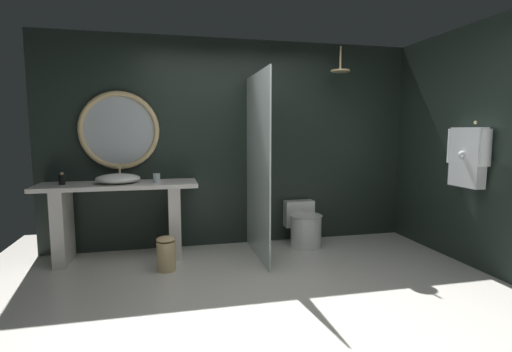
{
  "coord_description": "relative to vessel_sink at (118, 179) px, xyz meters",
  "views": [
    {
      "loc": [
        -0.88,
        -3.0,
        1.47
      ],
      "look_at": [
        -0.01,
        0.76,
        1.01
      ],
      "focal_mm": 26.99,
      "sensor_mm": 36.0,
      "label": 1
    }
  ],
  "objects": [
    {
      "name": "rain_shower_head",
      "position": [
        2.67,
        0.02,
        1.29
      ],
      "size": [
        0.24,
        0.24,
        0.31
      ],
      "color": "#D6B77F"
    },
    {
      "name": "ground_plane",
      "position": [
        1.43,
        -1.51,
        -0.93
      ],
      "size": [
        5.76,
        5.76,
        0.0
      ],
      "primitive_type": "plane",
      "color": "silver"
    },
    {
      "name": "vanity_counter",
      "position": [
        0.0,
        0.03,
        -0.39
      ],
      "size": [
        1.74,
        0.57,
        0.88
      ],
      "color": "silver",
      "rests_on": "ground_plane"
    },
    {
      "name": "vessel_sink",
      "position": [
        0.0,
        0.0,
        0.0
      ],
      "size": [
        0.49,
        0.4,
        0.19
      ],
      "color": "white",
      "rests_on": "vanity_counter"
    },
    {
      "name": "shower_glass_panel",
      "position": [
        1.55,
        -0.23,
        0.12
      ],
      "size": [
        0.02,
        1.14,
        2.11
      ],
      "primitive_type": "cube",
      "color": "silver",
      "rests_on": "ground_plane"
    },
    {
      "name": "hanging_bathrobe",
      "position": [
        3.64,
        -1.07,
        0.28
      ],
      "size": [
        0.2,
        0.56,
        0.7
      ],
      "color": "#D6B77F"
    },
    {
      "name": "soap_dispenser",
      "position": [
        -0.59,
        0.03,
        0.0
      ],
      "size": [
        0.07,
        0.07,
        0.14
      ],
      "color": "black",
      "rests_on": "vanity_counter"
    },
    {
      "name": "round_wall_mirror",
      "position": [
        0.0,
        0.3,
        0.54
      ],
      "size": [
        0.92,
        0.06,
        0.92
      ],
      "color": "#D6B77F"
    },
    {
      "name": "tumbler_cup",
      "position": [
        0.42,
        -0.01,
        -0.0
      ],
      "size": [
        0.08,
        0.08,
        0.11
      ],
      "primitive_type": "cylinder",
      "color": "silver",
      "rests_on": "vanity_counter"
    },
    {
      "name": "waste_bin",
      "position": [
        0.51,
        -0.48,
        -0.75
      ],
      "size": [
        0.2,
        0.2,
        0.37
      ],
      "color": "#D6B77F",
      "rests_on": "ground_plane"
    },
    {
      "name": "side_wall_right",
      "position": [
        3.78,
        -0.75,
        0.37
      ],
      "size": [
        0.1,
        2.47,
        2.6
      ],
      "primitive_type": "cube",
      "color": "#1E2823",
      "rests_on": "ground_plane"
    },
    {
      "name": "toilet",
      "position": [
        2.23,
        0.05,
        -0.68
      ],
      "size": [
        0.41,
        0.59,
        0.54
      ],
      "color": "white",
      "rests_on": "ground_plane"
    },
    {
      "name": "back_wall_panel",
      "position": [
        1.43,
        0.39,
        0.37
      ],
      "size": [
        4.8,
        0.1,
        2.6
      ],
      "primitive_type": "cube",
      "color": "#1E2823",
      "rests_on": "ground_plane"
    }
  ]
}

